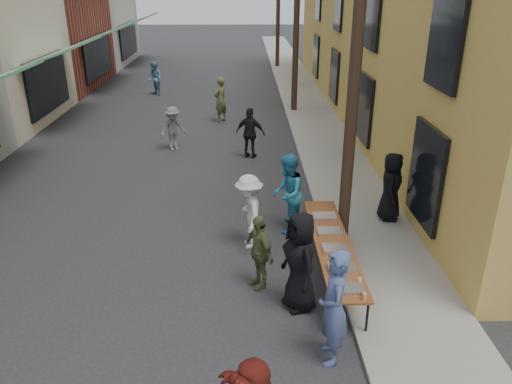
{
  "coord_description": "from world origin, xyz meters",
  "views": [
    {
      "loc": [
        2.07,
        -7.09,
        5.61
      ],
      "look_at": [
        2.31,
        2.86,
        1.3
      ],
      "focal_mm": 35.0,
      "sensor_mm": 36.0,
      "label": 1
    }
  ],
  "objects_px": {
    "catering_tray_sausage": "(349,289)",
    "serving_table": "(333,245)",
    "guest_front_a": "(300,262)",
    "utility_pole_mid": "(297,6)",
    "guest_front_c": "(287,193)",
    "server": "(391,186)",
    "utility_pole_near": "(358,38)"
  },
  "relations": [
    {
      "from": "catering_tray_sausage",
      "to": "utility_pole_near",
      "type": "bearing_deg",
      "value": 80.84
    },
    {
      "from": "utility_pole_near",
      "to": "guest_front_a",
      "type": "bearing_deg",
      "value": -117.14
    },
    {
      "from": "utility_pole_mid",
      "to": "serving_table",
      "type": "xyz_separation_m",
      "value": [
        -0.5,
        -13.45,
        -3.79
      ]
    },
    {
      "from": "serving_table",
      "to": "utility_pole_mid",
      "type": "bearing_deg",
      "value": 87.87
    },
    {
      "from": "utility_pole_mid",
      "to": "guest_front_c",
      "type": "distance_m",
      "value": 12.04
    },
    {
      "from": "guest_front_a",
      "to": "utility_pole_near",
      "type": "bearing_deg",
      "value": 131.89
    },
    {
      "from": "guest_front_a",
      "to": "guest_front_c",
      "type": "bearing_deg",
      "value": 158.61
    },
    {
      "from": "guest_front_a",
      "to": "guest_front_c",
      "type": "relative_size",
      "value": 1.0
    },
    {
      "from": "serving_table",
      "to": "server",
      "type": "height_order",
      "value": "server"
    },
    {
      "from": "serving_table",
      "to": "catering_tray_sausage",
      "type": "height_order",
      "value": "catering_tray_sausage"
    },
    {
      "from": "serving_table",
      "to": "catering_tray_sausage",
      "type": "distance_m",
      "value": 1.65
    },
    {
      "from": "utility_pole_near",
      "to": "guest_front_c",
      "type": "bearing_deg",
      "value": 155.56
    },
    {
      "from": "guest_front_a",
      "to": "guest_front_c",
      "type": "distance_m",
      "value": 3.03
    },
    {
      "from": "guest_front_c",
      "to": "server",
      "type": "bearing_deg",
      "value": 109.37
    },
    {
      "from": "serving_table",
      "to": "guest_front_a",
      "type": "height_order",
      "value": "guest_front_a"
    },
    {
      "from": "serving_table",
      "to": "guest_front_c",
      "type": "bearing_deg",
      "value": 110.22
    },
    {
      "from": "utility_pole_mid",
      "to": "guest_front_c",
      "type": "height_order",
      "value": "utility_pole_mid"
    },
    {
      "from": "catering_tray_sausage",
      "to": "guest_front_a",
      "type": "height_order",
      "value": "guest_front_a"
    },
    {
      "from": "utility_pole_mid",
      "to": "guest_front_c",
      "type": "relative_size",
      "value": 4.73
    },
    {
      "from": "utility_pole_near",
      "to": "guest_front_c",
      "type": "distance_m",
      "value": 3.8
    },
    {
      "from": "catering_tray_sausage",
      "to": "server",
      "type": "bearing_deg",
      "value": 65.94
    },
    {
      "from": "utility_pole_near",
      "to": "server",
      "type": "relative_size",
      "value": 5.3
    },
    {
      "from": "server",
      "to": "serving_table",
      "type": "bearing_deg",
      "value": 159.96
    },
    {
      "from": "guest_front_a",
      "to": "server",
      "type": "distance_m",
      "value": 4.26
    },
    {
      "from": "catering_tray_sausage",
      "to": "guest_front_c",
      "type": "relative_size",
      "value": 0.26
    },
    {
      "from": "guest_front_c",
      "to": "guest_front_a",
      "type": "bearing_deg",
      "value": 10.76
    },
    {
      "from": "catering_tray_sausage",
      "to": "guest_front_c",
      "type": "xyz_separation_m",
      "value": [
        -0.74,
        3.67,
        0.16
      ]
    },
    {
      "from": "catering_tray_sausage",
      "to": "serving_table",
      "type": "bearing_deg",
      "value": 90.0
    },
    {
      "from": "catering_tray_sausage",
      "to": "guest_front_c",
      "type": "distance_m",
      "value": 3.74
    },
    {
      "from": "utility_pole_mid",
      "to": "serving_table",
      "type": "bearing_deg",
      "value": -92.13
    },
    {
      "from": "utility_pole_mid",
      "to": "server",
      "type": "height_order",
      "value": "utility_pole_mid"
    },
    {
      "from": "utility_pole_near",
      "to": "serving_table",
      "type": "height_order",
      "value": "utility_pole_near"
    }
  ]
}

